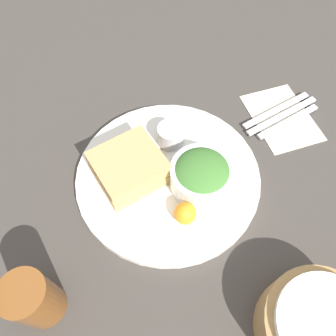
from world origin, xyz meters
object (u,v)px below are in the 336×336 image
Objects in this scene: salad_bowl at (201,175)px; bread_basket at (318,329)px; spoon at (288,121)px; sandwich at (129,168)px; dressing_cup at (171,135)px; fork at (276,110)px; drink_glass at (34,300)px; plate at (168,176)px; knife at (282,116)px.

salad_bowl is 0.69× the size of bread_basket.
spoon is (-0.16, -0.35, -0.03)m from bread_basket.
dressing_cup is (-0.09, -0.05, -0.01)m from sandwich.
sandwich is at bearing 177.73° from fork.
drink_glass is 0.55m from spoon.
bread_basket reaches higher than dressing_cup.
spoon is at bearing -170.32° from plate.
fork is at bearing -111.52° from bread_basket.
drink_glass is (0.27, 0.22, 0.02)m from dressing_cup.
bread_basket reaches higher than spoon.
dressing_cup is 0.49× the size of drink_glass.
bread_basket is 1.02× the size of spoon.
dressing_cup is at bearing -140.92° from drink_glass.
fork is at bearing 90.00° from spoon.
dressing_cup is (0.02, -0.10, -0.01)m from salad_bowl.
fork is at bearing -168.87° from sandwich.
drink_glass is (0.29, 0.12, 0.00)m from salad_bowl.
bread_basket reaches higher than plate.
sandwich is 0.78× the size of fork.
plate is at bearing -37.12° from salad_bowl.
bread_basket is at bearing -124.92° from fork.
salad_bowl is (-0.05, 0.04, 0.04)m from plate.
salad_bowl is at bearing 142.88° from plate.
plate is 3.27× the size of drink_glass.
sandwich reaches higher than dressing_cup.
bread_basket reaches higher than knife.
sandwich is 0.24m from drink_glass.
dressing_cup is at bearing 165.88° from knife.
dressing_cup is at bearing -151.44° from sandwich.
knife is (-0.24, 0.00, -0.03)m from dressing_cup.
plate is 0.28m from knife.
plate is at bearing -180.00° from knife.
plate is 1.85× the size of knife.
plate is 0.28m from spoon.
bread_basket is (-0.36, 0.15, -0.01)m from drink_glass.
salad_bowl is 0.11m from dressing_cup.
plate is 2.50× the size of sandwich.
knife is at bearing -112.99° from bread_basket.
spoon is (-0.00, 0.02, 0.00)m from knife.
drink_glass is at bearing 32.07° from plate.
fork is 0.02m from knife.
sandwich is 0.13m from salad_bowl.
dressing_cup reaches higher than knife.
dressing_cup reaches higher than spoon.
salad_bowl is at bearing -169.02° from knife.
salad_bowl is 0.63× the size of fork.
knife is at bearing -155.62° from salad_bowl.
knife is at bearing 90.00° from spoon.
drink_glass is (0.24, 0.15, 0.04)m from plate.
spoon is at bearing 175.23° from dressing_cup.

